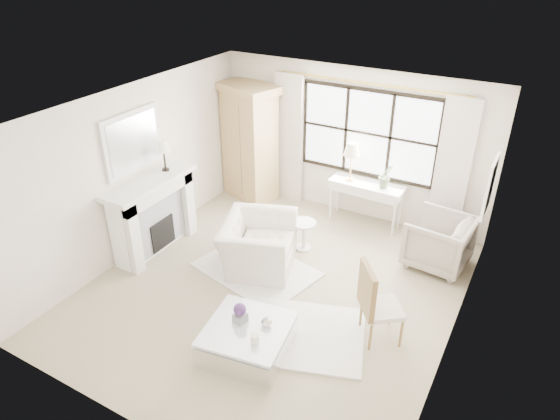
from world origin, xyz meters
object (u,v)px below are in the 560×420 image
Objects in this scene: club_armchair at (258,244)px; coffee_table at (248,339)px; armoire at (250,142)px; console_table at (365,203)px.

club_armchair is 1.06× the size of coffee_table.
armoire reaches higher than coffee_table.
console_table is at bearing 19.59° from armoire.
coffee_table is at bearing -40.37° from armoire.
club_armchair is (1.39, -1.99, -0.75)m from armoire.
armoire reaches higher than console_table.
armoire is 1.85× the size of club_armchair.
coffee_table is (2.25, -3.63, -0.96)m from armoire.
armoire is 2.54m from club_armchair.
armoire is at bearing 16.19° from club_armchair.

